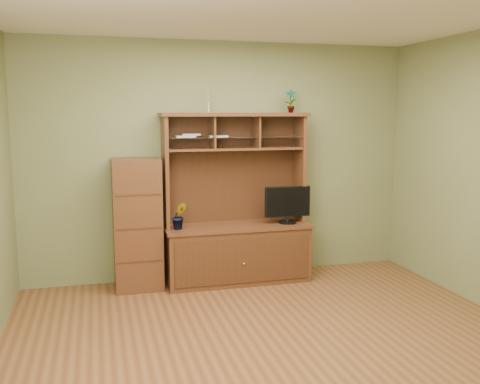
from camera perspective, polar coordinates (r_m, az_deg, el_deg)
name	(u,v)px	position (r m, az deg, el deg)	size (l,w,h in m)	color
room	(278,182)	(4.27, 4.09, 1.02)	(4.54, 4.04, 2.74)	brown
media_hutch	(236,235)	(6.08, -0.39, -4.65)	(1.66, 0.61, 1.90)	#472414
monitor	(288,204)	(6.10, 5.11, -1.28)	(0.53, 0.20, 0.42)	black
orchid_plant	(179,216)	(5.81, -6.50, -2.54)	(0.16, 0.13, 0.30)	#2B5F20
top_plant	(291,101)	(6.19, 5.41, 9.66)	(0.14, 0.10, 0.27)	#245E21
reed_diffuser	(208,103)	(5.92, -3.42, 9.47)	(0.05, 0.05, 0.27)	silver
magazines	(198,136)	(5.91, -4.52, 6.00)	(0.58, 0.18, 0.04)	#AAAAAF
side_cabinet	(137,224)	(5.88, -10.89, -3.39)	(0.51, 0.46, 1.42)	#472414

